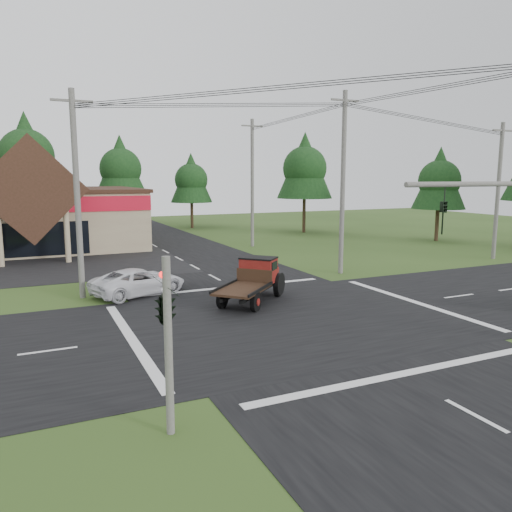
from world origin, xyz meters
TOP-DOWN VIEW (x-y plane):
  - ground at (0.00, 0.00)m, footprint 120.00×120.00m
  - road_ns at (0.00, 0.00)m, footprint 12.00×120.00m
  - road_ew at (0.00, 0.00)m, footprint 120.00×12.00m
  - traffic_signal_corner at (-7.50, -7.32)m, footprint 0.53×2.48m
  - utility_pole_nw at (-8.00, 8.00)m, footprint 2.00×0.30m
  - utility_pole_ne at (8.00, 8.00)m, footprint 2.00×0.30m
  - utility_pole_far at (22.00, 8.00)m, footprint 2.00×0.30m
  - utility_pole_n at (8.00, 22.00)m, footprint 2.00×0.30m
  - tree_row_c at (-10.00, 41.00)m, footprint 7.28×7.28m
  - tree_row_d at (0.00, 42.00)m, footprint 6.16×6.16m
  - tree_row_e at (8.00, 40.00)m, footprint 5.04×5.04m
  - tree_side_ne at (18.00, 30.00)m, footprint 6.16×6.16m
  - tree_side_e_near at (26.00, 18.00)m, footprint 5.04×5.04m
  - antique_flatbed_truck at (-0.46, 3.41)m, footprint 5.15×5.06m
  - white_pickup at (-5.19, 7.47)m, footprint 5.59×3.96m

SIDE VIEW (x-z plane):
  - ground at x=0.00m, z-range 0.00..0.00m
  - road_ns at x=0.00m, z-range 0.00..0.02m
  - road_ew at x=0.00m, z-range 0.00..0.02m
  - white_pickup at x=-5.19m, z-range 0.00..1.41m
  - antique_flatbed_truck at x=-0.46m, z-range 0.00..2.19m
  - traffic_signal_corner at x=-7.50m, z-range 1.32..5.72m
  - utility_pole_far at x=22.00m, z-range 0.14..10.34m
  - utility_pole_nw at x=-8.00m, z-range 0.14..10.64m
  - utility_pole_n at x=8.00m, z-range 0.14..11.34m
  - utility_pole_ne at x=8.00m, z-range 0.14..11.64m
  - tree_row_e at x=8.00m, z-range 1.49..10.58m
  - tree_side_e_near at x=26.00m, z-range 1.49..10.58m
  - tree_row_d at x=0.00m, z-range 1.82..12.93m
  - tree_side_ne at x=18.00m, z-range 1.82..12.93m
  - tree_row_c at x=-10.00m, z-range 2.16..15.29m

